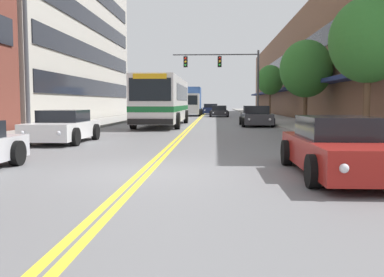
{
  "coord_description": "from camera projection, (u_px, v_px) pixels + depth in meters",
  "views": [
    {
      "loc": [
        1.59,
        -9.48,
        1.58
      ],
      "look_at": [
        -0.1,
        21.29,
        -1.02
      ],
      "focal_mm": 40.0,
      "sensor_mm": 36.0,
      "label": 1
    }
  ],
  "objects": [
    {
      "name": "box_truck",
      "position": [
        190.0,
        101.0,
        51.1
      ],
      "size": [
        2.68,
        6.85,
        3.41
      ],
      "color": "white",
      "rests_on": "ground_plane"
    },
    {
      "name": "street_tree_right_near",
      "position": [
        369.0,
        40.0,
        14.44
      ],
      "size": [
        2.65,
        2.65,
        4.99
      ],
      "color": "brown",
      "rests_on": "sidewalk_right"
    },
    {
      "name": "car_navy_moving_second",
      "position": [
        210.0,
        109.0,
        57.53
      ],
      "size": [
        2.06,
        4.49,
        1.4
      ],
      "color": "#19234C",
      "rests_on": "ground_plane"
    },
    {
      "name": "car_charcoal_moving_lead",
      "position": [
        219.0,
        111.0,
        47.85
      ],
      "size": [
        2.11,
        4.43,
        1.24
      ],
      "color": "#232328",
      "rests_on": "ground_plane"
    },
    {
      "name": "street_tree_right_mid",
      "position": [
        306.0,
        69.0,
        27.2
      ],
      "size": [
        3.32,
        3.32,
        5.38
      ],
      "color": "brown",
      "rests_on": "sidewalk_right"
    },
    {
      "name": "street_lamp_left_near",
      "position": [
        35.0,
        6.0,
        15.38
      ],
      "size": [
        2.69,
        0.28,
        8.45
      ],
      "color": "#47474C",
      "rests_on": "ground_plane"
    },
    {
      "name": "centre_line",
      "position": [
        201.0,
        117.0,
        46.46
      ],
      "size": [
        0.34,
        106.0,
        0.01
      ],
      "color": "yellow",
      "rests_on": "ground_plane"
    },
    {
      "name": "sidewalk_right",
      "position": [
        267.0,
        116.0,
        46.06
      ],
      "size": [
        3.31,
        106.0,
        0.16
      ],
      "color": "gray",
      "rests_on": "ground_plane"
    },
    {
      "name": "car_beige_parked_left_mid",
      "position": [
        152.0,
        113.0,
        40.46
      ],
      "size": [
        2.01,
        4.92,
        1.27
      ],
      "color": "#BCAD89",
      "rests_on": "ground_plane"
    },
    {
      "name": "car_dark_grey_parked_right_mid",
      "position": [
        256.0,
        117.0,
        28.81
      ],
      "size": [
        2.1,
        4.56,
        1.36
      ],
      "color": "#38383D",
      "rests_on": "ground_plane"
    },
    {
      "name": "ground_plane",
      "position": [
        201.0,
        117.0,
        46.46
      ],
      "size": [
        240.0,
        240.0,
        0.0
      ],
      "primitive_type": "plane",
      "color": "slate"
    },
    {
      "name": "storefront_row_right",
      "position": [
        324.0,
        71.0,
        45.34
      ],
      "size": [
        9.1,
        68.0,
        9.81
      ],
      "color": "brown",
      "rests_on": "ground_plane"
    },
    {
      "name": "street_tree_right_far",
      "position": [
        270.0,
        80.0,
        40.3
      ],
      "size": [
        2.54,
        2.54,
        4.94
      ],
      "color": "brown",
      "rests_on": "sidewalk_right"
    },
    {
      "name": "city_bus",
      "position": [
        164.0,
        99.0,
        29.34
      ],
      "size": [
        2.92,
        12.13,
        3.2
      ],
      "color": "silver",
      "rests_on": "ground_plane"
    },
    {
      "name": "car_red_parked_right_foreground",
      "position": [
        340.0,
        148.0,
        9.3
      ],
      "size": [
        2.02,
        4.87,
        1.28
      ],
      "color": "maroon",
      "rests_on": "ground_plane"
    },
    {
      "name": "car_champagne_moving_third",
      "position": [
        212.0,
        109.0,
        64.2
      ],
      "size": [
        2.14,
        4.43,
        1.39
      ],
      "color": "beige",
      "rests_on": "ground_plane"
    },
    {
      "name": "sidewalk_left",
      "position": [
        136.0,
        116.0,
        46.85
      ],
      "size": [
        3.31,
        106.0,
        0.16
      ],
      "color": "gray",
      "rests_on": "ground_plane"
    },
    {
      "name": "car_white_parked_left_far",
      "position": [
        63.0,
        127.0,
        16.9
      ],
      "size": [
        2.1,
        4.37,
        1.28
      ],
      "color": "white",
      "rests_on": "ground_plane"
    },
    {
      "name": "traffic_signal_mast",
      "position": [
        227.0,
        70.0,
        36.44
      ],
      "size": [
        7.37,
        0.38,
        6.0
      ],
      "color": "#47474C",
      "rests_on": "ground_plane"
    }
  ]
}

